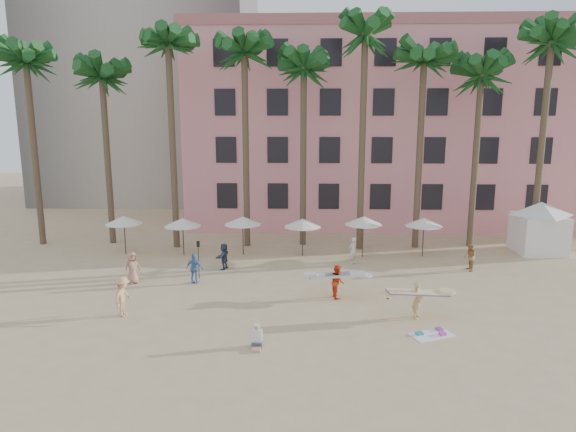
{
  "coord_description": "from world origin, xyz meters",
  "views": [
    {
      "loc": [
        -0.78,
        -20.73,
        9.34
      ],
      "look_at": [
        -1.74,
        6.0,
        4.0
      ],
      "focal_mm": 32.0,
      "sensor_mm": 36.0,
      "label": 1
    }
  ],
  "objects_px": {
    "carrier_yellow": "(418,298)",
    "carrier_white": "(337,280)",
    "pink_hotel": "(394,129)",
    "cabana": "(540,223)"
  },
  "relations": [
    {
      "from": "pink_hotel",
      "to": "carrier_white",
      "type": "distance_m",
      "value": 23.38
    },
    {
      "from": "carrier_yellow",
      "to": "carrier_white",
      "type": "bearing_deg",
      "value": 144.13
    },
    {
      "from": "pink_hotel",
      "to": "cabana",
      "type": "distance_m",
      "value": 15.69
    },
    {
      "from": "carrier_yellow",
      "to": "carrier_white",
      "type": "xyz_separation_m",
      "value": [
        -3.55,
        2.57,
        -0.06
      ]
    },
    {
      "from": "carrier_yellow",
      "to": "pink_hotel",
      "type": "bearing_deg",
      "value": 83.86
    },
    {
      "from": "pink_hotel",
      "to": "carrier_yellow",
      "type": "bearing_deg",
      "value": -96.14
    },
    {
      "from": "pink_hotel",
      "to": "carrier_white",
      "type": "relative_size",
      "value": 12.56
    },
    {
      "from": "cabana",
      "to": "carrier_yellow",
      "type": "height_order",
      "value": "cabana"
    },
    {
      "from": "pink_hotel",
      "to": "cabana",
      "type": "relative_size",
      "value": 7.68
    },
    {
      "from": "pink_hotel",
      "to": "cabana",
      "type": "bearing_deg",
      "value": -56.01
    }
  ]
}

